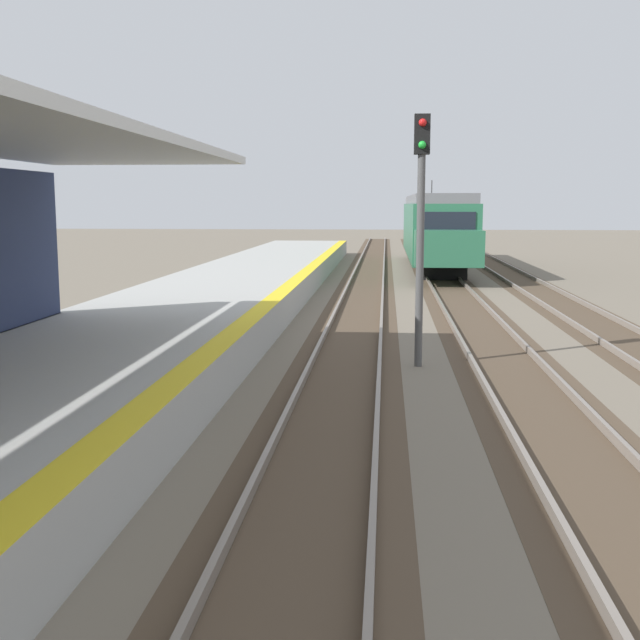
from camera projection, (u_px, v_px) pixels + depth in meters
station_platform at (123, 353)px, 15.91m from camera, size 5.00×80.00×0.91m
track_pair_nearest_platform at (351, 342)px, 19.55m from camera, size 2.34×120.00×0.16m
track_pair_middle at (491, 344)px, 19.28m from camera, size 2.34×120.00×0.16m
track_pair_far_side at (636, 346)px, 19.00m from camera, size 2.34×120.00×0.16m
approaching_train at (435, 228)px, 42.03m from camera, size 2.93×19.60×4.76m
rail_signal_post at (421, 214)px, 16.40m from camera, size 0.32×0.34×5.20m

